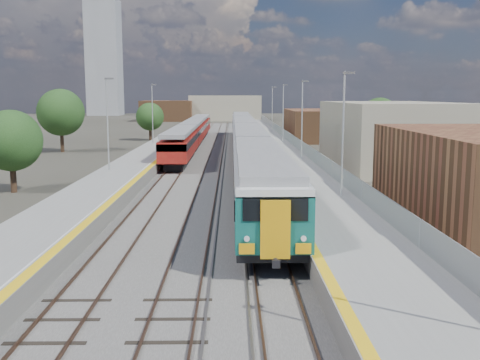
{
  "coord_description": "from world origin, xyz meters",
  "views": [
    {
      "loc": [
        -0.1,
        -11.76,
        7.11
      ],
      "look_at": [
        0.36,
        20.62,
        2.2
      ],
      "focal_mm": 42.0,
      "sensor_mm": 36.0,
      "label": 1
    }
  ],
  "objects": [
    {
      "name": "red_train",
      "position": [
        -5.5,
        65.79,
        2.05
      ],
      "size": [
        2.74,
        55.64,
        3.46
      ],
      "color": "black",
      "rests_on": "ground"
    },
    {
      "name": "tree_c",
      "position": [
        -13.03,
        77.27,
        3.74
      ],
      "size": [
        4.39,
        4.39,
        5.95
      ],
      "color": "#382619",
      "rests_on": "ground"
    },
    {
      "name": "ground",
      "position": [
        0.0,
        50.0,
        0.0
      ],
      "size": [
        320.0,
        320.0,
        0.0
      ],
      "primitive_type": "plane",
      "color": "#47443A",
      "rests_on": "ground"
    },
    {
      "name": "buildings",
      "position": [
        -18.12,
        138.6,
        10.7
      ],
      "size": [
        72.0,
        185.5,
        40.0
      ],
      "color": "brown",
      "rests_on": "ground"
    },
    {
      "name": "tree_d",
      "position": [
        19.61,
        63.21,
        4.28
      ],
      "size": [
        5.02,
        5.02,
        6.8
      ],
      "color": "#382619",
      "rests_on": "ground"
    },
    {
      "name": "platform_left",
      "position": [
        -9.05,
        52.49,
        0.52
      ],
      "size": [
        4.3,
        155.0,
        8.52
      ],
      "color": "slate",
      "rests_on": "ground"
    },
    {
      "name": "tree_b",
      "position": [
        -21.42,
        58.76,
        4.97
      ],
      "size": [
        5.83,
        5.83,
        7.9
      ],
      "color": "#382619",
      "rests_on": "ground"
    },
    {
      "name": "platform_right",
      "position": [
        5.28,
        52.49,
        0.54
      ],
      "size": [
        4.7,
        155.0,
        8.52
      ],
      "color": "slate",
      "rests_on": "ground"
    },
    {
      "name": "ballast_bed",
      "position": [
        -2.25,
        52.5,
        0.03
      ],
      "size": [
        10.5,
        155.0,
        0.06
      ],
      "primitive_type": "cube",
      "color": "#565451",
      "rests_on": "ground"
    },
    {
      "name": "green_train",
      "position": [
        1.5,
        51.0,
        2.37
      ],
      "size": [
        3.05,
        84.88,
        3.36
      ],
      "color": "black",
      "rests_on": "ground"
    },
    {
      "name": "tracks",
      "position": [
        -1.65,
        54.18,
        0.11
      ],
      "size": [
        8.96,
        160.0,
        0.17
      ],
      "color": "#4C3323",
      "rests_on": "ground"
    },
    {
      "name": "tree_a",
      "position": [
        -16.21,
        29.27,
        3.82
      ],
      "size": [
        4.48,
        4.48,
        6.08
      ],
      "color": "#382619",
      "rests_on": "ground"
    }
  ]
}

